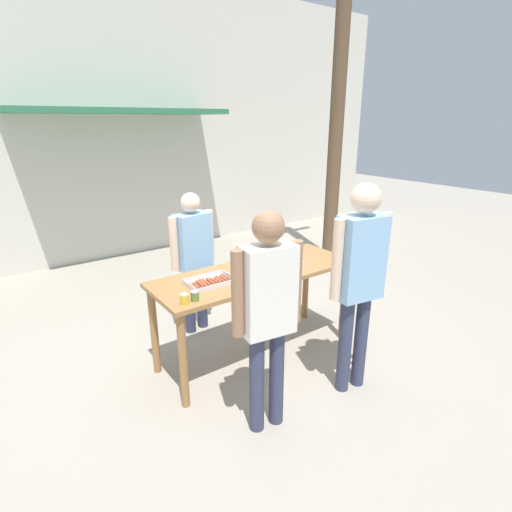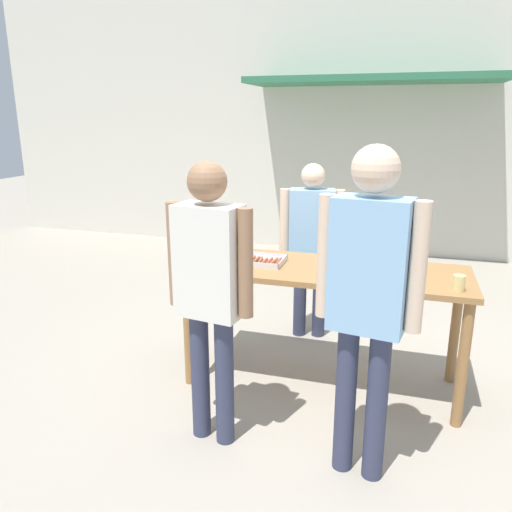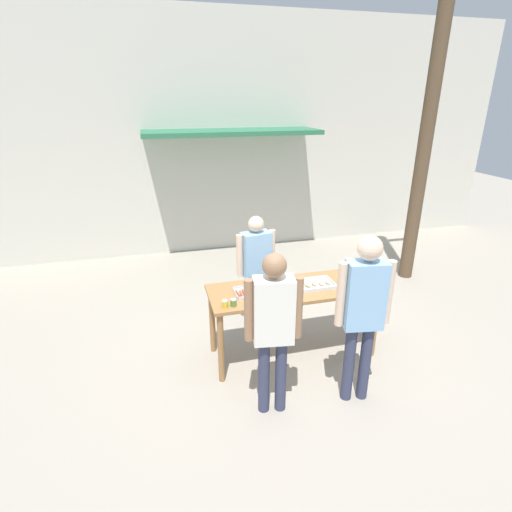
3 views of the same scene
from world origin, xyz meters
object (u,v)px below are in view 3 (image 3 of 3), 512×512
object	(u,v)px
person_server_behind_table	(256,262)
person_customer_with_cup	(363,305)
food_tray_sausages	(252,292)
person_customer_holding_hotdog	(273,321)
beer_cup	(372,284)
condiment_jar_mustard	(225,304)
food_tray_buns	(314,284)
utility_pole	(428,124)
condiment_jar_ketchup	(233,303)

from	to	relation	value
person_server_behind_table	person_customer_with_cup	distance (m)	1.85
food_tray_sausages	person_customer_holding_hotdog	bearing A→B (deg)	-91.12
beer_cup	person_customer_with_cup	bearing A→B (deg)	-126.52
condiment_jar_mustard	person_customer_with_cup	xyz separation A→B (m)	(1.25, -0.68, 0.17)
person_customer_holding_hotdog	person_customer_with_cup	world-z (taller)	person_customer_with_cup
food_tray_sausages	condiment_jar_mustard	xyz separation A→B (m)	(-0.36, -0.24, 0.03)
person_customer_with_cup	beer_cup	bearing A→B (deg)	-117.08
food_tray_sausages	food_tray_buns	size ratio (longest dim) A/B	0.88
person_customer_with_cup	utility_pole	distance (m)	3.83
food_tray_buns	beer_cup	xyz separation A→B (m)	(0.63, -0.23, 0.03)
beer_cup	person_server_behind_table	size ratio (longest dim) A/B	0.07
food_tray_sausages	food_tray_buns	xyz separation A→B (m)	(0.75, -0.00, 0.00)
food_tray_sausages	person_customer_holding_hotdog	size ratio (longest dim) A/B	0.24
food_tray_sausages	condiment_jar_mustard	bearing A→B (deg)	-146.82
food_tray_buns	condiment_jar_ketchup	world-z (taller)	condiment_jar_ketchup
utility_pole	condiment_jar_mustard	bearing A→B (deg)	-152.23
condiment_jar_ketchup	person_customer_with_cup	world-z (taller)	person_customer_with_cup
person_server_behind_table	utility_pole	world-z (taller)	utility_pole
condiment_jar_mustard	food_tray_sausages	bearing A→B (deg)	33.18
food_tray_buns	food_tray_sausages	bearing A→B (deg)	179.93
food_tray_buns	condiment_jar_mustard	distance (m)	1.14
condiment_jar_ketchup	person_customer_holding_hotdog	xyz separation A→B (m)	(0.25, -0.62, 0.09)
food_tray_buns	utility_pole	xyz separation A→B (m)	(2.52, 1.68, 1.68)
condiment_jar_mustard	food_tray_buns	bearing A→B (deg)	11.96
beer_cup	person_customer_holding_hotdog	world-z (taller)	person_customer_holding_hotdog
person_customer_holding_hotdog	person_customer_with_cup	bearing A→B (deg)	-175.18
food_tray_sausages	person_customer_holding_hotdog	xyz separation A→B (m)	(-0.02, -0.86, 0.12)
condiment_jar_ketchup	beer_cup	distance (m)	1.66
condiment_jar_ketchup	person_server_behind_table	xyz separation A→B (m)	(0.53, 1.06, -0.01)
food_tray_buns	person_server_behind_table	bearing A→B (deg)	120.71
food_tray_sausages	food_tray_buns	bearing A→B (deg)	-0.07
food_tray_sausages	beer_cup	xyz separation A→B (m)	(1.39, -0.23, 0.04)
condiment_jar_mustard	person_customer_holding_hotdog	xyz separation A→B (m)	(0.35, -0.62, 0.09)
person_server_behind_table	person_customer_holding_hotdog	distance (m)	1.71
condiment_jar_ketchup	utility_pole	world-z (taller)	utility_pole
person_customer_holding_hotdog	food_tray_buns	bearing A→B (deg)	-123.42
food_tray_buns	condiment_jar_mustard	bearing A→B (deg)	-168.04
person_customer_with_cup	utility_pole	world-z (taller)	utility_pole
food_tray_buns	condiment_jar_mustard	size ratio (longest dim) A/B	5.78
beer_cup	food_tray_sausages	bearing A→B (deg)	170.43
condiment_jar_mustard	utility_pole	size ratio (longest dim) A/B	0.02
person_server_behind_table	condiment_jar_mustard	bearing A→B (deg)	-130.26
food_tray_sausages	person_customer_with_cup	world-z (taller)	person_customer_with_cup
person_server_behind_table	person_customer_holding_hotdog	world-z (taller)	person_customer_holding_hotdog
beer_cup	person_server_behind_table	world-z (taller)	person_server_behind_table
food_tray_sausages	person_customer_with_cup	size ratio (longest dim) A/B	0.23
condiment_jar_mustard	person_server_behind_table	xyz separation A→B (m)	(0.63, 1.06, -0.01)
person_server_behind_table	person_customer_with_cup	world-z (taller)	person_customer_with_cup
person_customer_with_cup	condiment_jar_mustard	bearing A→B (deg)	-19.14
person_customer_with_cup	utility_pole	bearing A→B (deg)	-123.24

